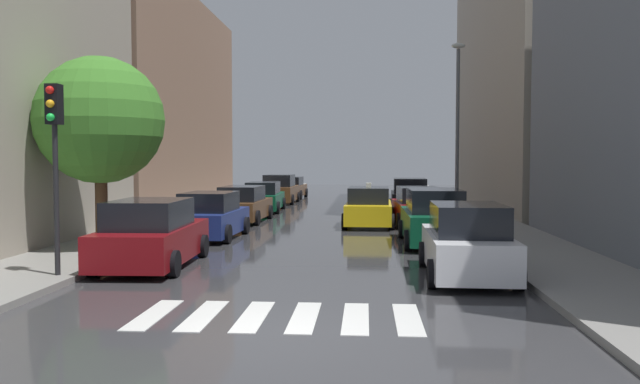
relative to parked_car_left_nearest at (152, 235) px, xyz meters
The scene contains 20 objects.
ground_plane 18.29m from the parked_car_left_nearest, 77.37° to the left, with size 28.00×72.00×0.04m, color #373739.
sidewalk_left 18.02m from the parked_car_left_nearest, 97.99° to the left, with size 3.00×72.00×0.15m, color gray.
sidewalk_right 20.71m from the parked_car_left_nearest, 59.52° to the left, with size 3.00×72.00×0.15m, color gray.
crosswalk_stripes 6.40m from the parked_car_left_nearest, 50.99° to the right, with size 4.95×2.20×0.01m.
building_left_mid 21.10m from the parked_car_left_nearest, 110.01° to the left, with size 6.00×18.63×11.87m, color #8C6B56.
building_right_mid 27.52m from the parked_car_left_nearest, 53.64° to the left, with size 6.00×19.32×23.29m, color #9E9384.
parked_car_left_nearest is the anchor object (origin of this frame).
parked_car_left_second 5.80m from the parked_car_left_nearest, 89.09° to the left, with size 2.16×4.19×1.63m.
parked_car_left_third 11.71m from the parked_car_left_nearest, 89.66° to the left, with size 2.15×4.66×1.60m.
parked_car_left_fourth 17.32m from the parked_car_left_nearest, 89.73° to the left, with size 2.13×4.83×1.59m.
parked_car_left_fifth 23.63m from the parked_car_left_nearest, 89.82° to the left, with size 2.23×4.40×1.82m.
parked_car_left_sixth 29.03m from the parked_car_left_nearest, 89.79° to the left, with size 2.21×4.38×1.54m.
parked_car_right_nearest 7.93m from the parked_car_left_nearest, ahead, with size 2.08×4.34×1.74m.
parked_car_right_second 9.09m from the parked_car_left_nearest, 31.77° to the left, with size 2.08×4.72×1.82m.
parked_car_right_third 13.38m from the parked_car_left_nearest, 54.74° to the left, with size 2.24×4.70×1.62m.
parked_car_right_fourth 18.76m from the parked_car_left_nearest, 65.42° to the left, with size 2.20×4.34×1.80m.
taxi_midroad 11.76m from the parked_car_left_nearest, 61.32° to the left, with size 2.16×4.39×1.81m.
street_tree_left 4.49m from the parked_car_left_nearest, 135.40° to the left, with size 3.75×3.75×5.65m.
traffic_light_left_corner 3.57m from the parked_car_left_nearest, 124.36° to the right, with size 0.30×0.42×4.30m.
lamp_post_right 16.03m from the parked_car_left_nearest, 52.23° to the left, with size 0.60×0.28×7.72m.
Camera 1 is at (1.51, -9.53, 2.76)m, focal length 35.11 mm.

